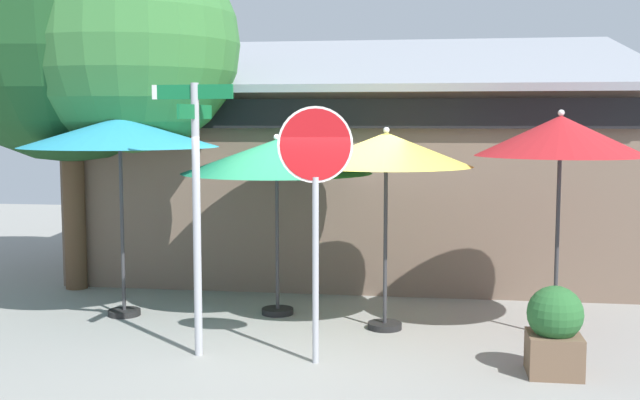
{
  "coord_description": "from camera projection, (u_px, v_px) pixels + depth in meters",
  "views": [
    {
      "loc": [
        1.58,
        -9.25,
        2.68
      ],
      "look_at": [
        0.08,
        1.2,
        1.6
      ],
      "focal_mm": 43.86,
      "sensor_mm": 36.0,
      "label": 1
    }
  ],
  "objects": [
    {
      "name": "ground_plane",
      "position": [
        300.0,
        343.0,
        9.61
      ],
      "size": [
        28.0,
        28.0,
        0.1
      ],
      "primitive_type": "cube",
      "color": "gray"
    },
    {
      "name": "cafe_building",
      "position": [
        359.0,
        176.0,
        14.25
      ],
      "size": [
        9.63,
        5.53,
        4.37
      ],
      "color": "#705B4C",
      "rests_on": "ground"
    },
    {
      "name": "street_sign_post",
      "position": [
        196.0,
        190.0,
        8.76
      ],
      "size": [
        0.96,
        0.9,
        3.09
      ],
      "color": "#A8AAB2",
      "rests_on": "ground"
    },
    {
      "name": "stop_sign",
      "position": [
        315.0,
        183.0,
        8.47
      ],
      "size": [
        0.79,
        0.27,
        2.83
      ],
      "color": "#A8AAB2",
      "rests_on": "ground"
    },
    {
      "name": "patio_umbrella_teal_left",
      "position": [
        120.0,
        133.0,
        10.51
      ],
      "size": [
        2.66,
        2.66,
        2.79
      ],
      "color": "black",
      "rests_on": "ground"
    },
    {
      "name": "patio_umbrella_forest_green_center",
      "position": [
        277.0,
        157.0,
        10.62
      ],
      "size": [
        2.62,
        2.62,
        2.49
      ],
      "color": "black",
      "rests_on": "ground"
    },
    {
      "name": "patio_umbrella_mustard_right",
      "position": [
        386.0,
        151.0,
        9.84
      ],
      "size": [
        2.19,
        2.19,
        2.6
      ],
      "color": "black",
      "rests_on": "ground"
    },
    {
      "name": "patio_umbrella_crimson_far_right",
      "position": [
        560.0,
        138.0,
        9.46
      ],
      "size": [
        2.06,
        2.06,
        2.81
      ],
      "color": "black",
      "rests_on": "ground"
    },
    {
      "name": "shade_tree",
      "position": [
        85.0,
        26.0,
        11.89
      ],
      "size": [
        5.03,
        4.42,
        6.45
      ],
      "color": "brown",
      "rests_on": "ground"
    },
    {
      "name": "sidewalk_planter",
      "position": [
        555.0,
        330.0,
        8.21
      ],
      "size": [
        0.59,
        0.59,
        0.95
      ],
      "color": "brown",
      "rests_on": "ground"
    }
  ]
}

